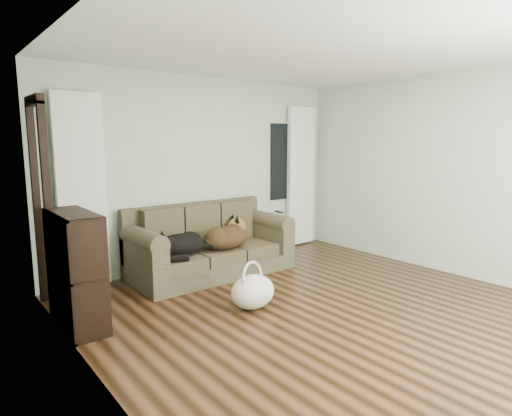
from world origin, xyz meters
TOP-DOWN VIEW (x-y plane):
  - floor at (0.00, 0.00)m, footprint 5.00×5.00m
  - ceiling at (0.00, 0.00)m, footprint 5.00×5.00m
  - wall_back at (0.00, 2.50)m, footprint 4.50×0.04m
  - wall_left at (-2.25, 0.00)m, footprint 0.04×5.00m
  - wall_right at (2.25, 0.00)m, footprint 0.04×5.00m
  - curtain_left at (-1.70, 2.42)m, footprint 0.55×0.08m
  - curtain_right at (1.80, 2.42)m, footprint 0.55×0.08m
  - window_pane at (1.45, 2.47)m, footprint 0.50×0.03m
  - door_casing at (-2.20, 2.05)m, footprint 0.07×0.60m
  - sofa at (-0.23, 1.97)m, footprint 2.09×0.90m
  - dog_black_lab at (-0.78, 1.87)m, footprint 0.67×0.48m
  - dog_shepherd at (-0.07, 1.87)m, footprint 0.78×0.61m
  - tv_remote at (0.82, 1.84)m, footprint 0.09×0.20m
  - tote_bag at (-0.54, 0.70)m, footprint 0.51×0.40m
  - bookshelf at (-2.09, 1.39)m, footprint 0.43×0.90m

SIDE VIEW (x-z plane):
  - floor at x=0.00m, z-range 0.00..0.00m
  - tote_bag at x=-0.54m, z-range -0.02..0.34m
  - sofa at x=-0.23m, z-range 0.02..0.88m
  - dog_black_lab at x=-0.78m, z-range 0.34..0.62m
  - dog_shepherd at x=-0.07m, z-range 0.33..0.65m
  - bookshelf at x=-2.09m, z-range -0.04..1.04m
  - tv_remote at x=0.82m, z-range 0.72..0.74m
  - door_casing at x=-2.20m, z-range 0.00..2.10m
  - curtain_left at x=-1.70m, z-range 0.02..2.27m
  - curtain_right at x=1.80m, z-range 0.02..2.27m
  - wall_back at x=0.00m, z-range 0.00..2.60m
  - wall_left at x=-2.25m, z-range 0.00..2.60m
  - wall_right at x=2.25m, z-range 0.00..2.60m
  - window_pane at x=1.45m, z-range 0.80..2.00m
  - ceiling at x=0.00m, z-range 2.60..2.60m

